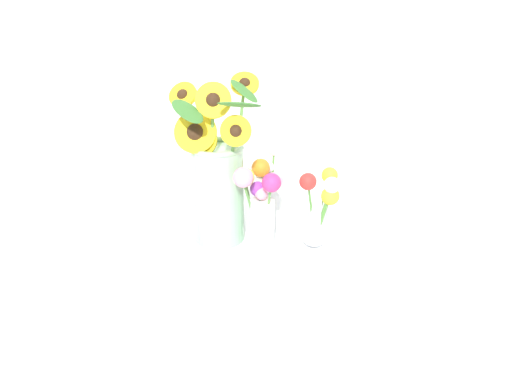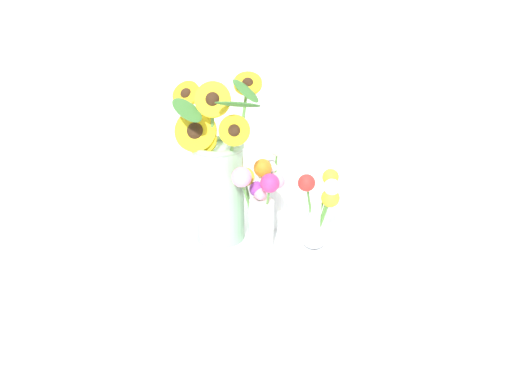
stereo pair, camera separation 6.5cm
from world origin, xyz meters
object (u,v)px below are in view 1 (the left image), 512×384
(mason_jar_sunflowers, at_px, (217,180))
(serving_tray, at_px, (256,242))
(vase_small_center, at_px, (258,206))
(vase_small_back, at_px, (269,190))
(vase_bulb_right, at_px, (320,209))

(mason_jar_sunflowers, bearing_deg, serving_tray, -1.64)
(vase_small_center, relative_size, vase_small_back, 0.97)
(vase_small_center, bearing_deg, vase_small_back, 80.41)
(serving_tray, distance_m, mason_jar_sunflowers, 0.18)
(vase_bulb_right, xyz_separation_m, vase_small_back, (-0.12, 0.10, -0.00))
(mason_jar_sunflowers, bearing_deg, vase_bulb_right, -3.65)
(serving_tray, xyz_separation_m, vase_small_center, (0.01, -0.03, 0.11))
(serving_tray, relative_size, vase_bulb_right, 2.64)
(vase_small_center, bearing_deg, vase_bulb_right, 8.38)
(serving_tray, bearing_deg, vase_bulb_right, -4.87)
(vase_bulb_right, bearing_deg, serving_tray, 175.13)
(vase_small_center, bearing_deg, serving_tray, 102.88)
(vase_small_center, relative_size, vase_bulb_right, 1.07)
(mason_jar_sunflowers, xyz_separation_m, vase_small_center, (0.09, -0.03, -0.04))
(mason_jar_sunflowers, distance_m, vase_small_back, 0.15)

